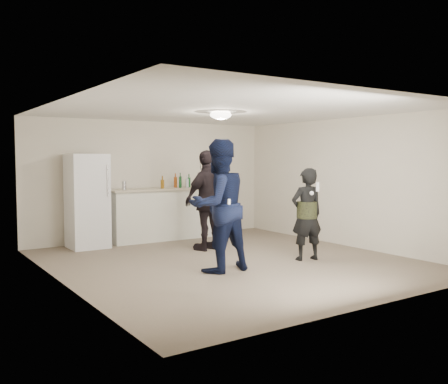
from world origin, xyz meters
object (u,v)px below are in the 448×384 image
fridge (87,201)px  spectator (208,200)px  counter (170,214)px  shaker (124,186)px  man (218,206)px  woman (307,214)px

fridge → spectator: bearing=-39.2°
counter → shaker: 1.25m
spectator → fridge: bearing=-51.6°
shaker → spectator: 1.82m
man → counter: bearing=-107.4°
fridge → man: bearing=-72.0°
counter → man: bearing=-104.3°
shaker → man: (0.26, -3.05, -0.17)m
fridge → woman: (2.70, -3.20, -0.12)m
spectator → shaker: bearing=-66.0°
fridge → shaker: bearing=-2.5°
man → spectator: size_ratio=1.07×
shaker → man: size_ratio=0.08×
woman → counter: bearing=-62.5°
counter → woman: 3.40m
man → spectator: bearing=-120.0°
man → woman: bearing=173.2°
spectator → man: bearing=50.7°
woman → shaker: bearing=-46.2°
fridge → spectator: (1.81, -1.48, 0.04)m
fridge → shaker: (0.74, -0.03, 0.28)m
fridge → spectator: 2.34m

